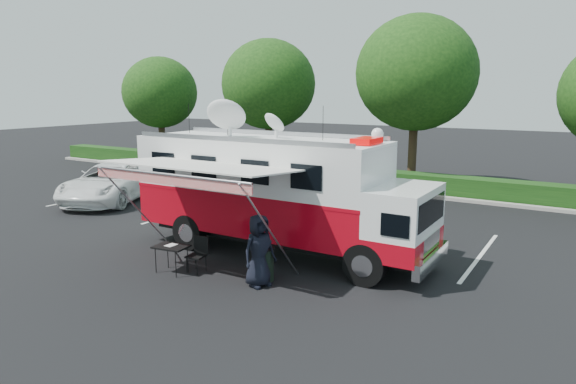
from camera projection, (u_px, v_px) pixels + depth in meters
name	position (u px, v px, depth m)	size (l,w,h in m)	color
ground_plane	(280.00, 253.00, 16.29)	(120.00, 120.00, 0.00)	black
back_border	(437.00, 92.00, 25.54)	(60.00, 6.14, 8.87)	#9E998E
stall_lines	(312.00, 230.00, 19.05)	(24.12, 5.50, 0.01)	silver
command_truck	(277.00, 192.00, 15.94)	(9.65, 2.66, 4.64)	black
awning	(196.00, 169.00, 13.88)	(5.27, 2.72, 3.18)	silver
white_suv	(113.00, 201.00, 24.09)	(2.88, 6.25, 1.74)	white
person	(259.00, 286.00, 13.58)	(0.95, 0.62, 1.94)	black
folding_table	(171.00, 247.00, 14.41)	(1.01, 0.77, 0.79)	black
folding_chair	(199.00, 251.00, 14.58)	(0.55, 0.57, 1.00)	black
trash_bin	(263.00, 264.00, 13.88)	(0.63, 0.63, 0.93)	black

